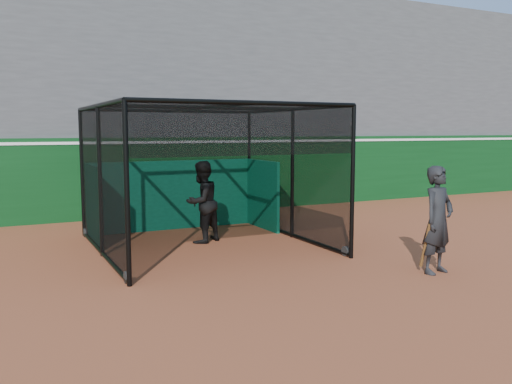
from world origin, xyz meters
name	(u,v)px	position (x,y,z in m)	size (l,w,h in m)	color
ground	(261,283)	(0.00, 0.00, 0.00)	(120.00, 120.00, 0.00)	brown
outfield_wall	(141,176)	(0.00, 8.50, 1.29)	(50.00, 0.50, 2.50)	#0A3814
grandstand	(114,83)	(0.00, 12.27, 4.48)	(50.00, 7.85, 8.95)	#4C4C4F
batting_cage	(204,178)	(0.22, 3.42, 1.62)	(4.86, 5.20, 3.25)	black
batter	(202,202)	(0.31, 3.82, 1.00)	(0.97, 0.75, 1.99)	black
on_deck_player	(438,220)	(3.36, -0.85, 1.03)	(0.85, 0.65, 2.07)	black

